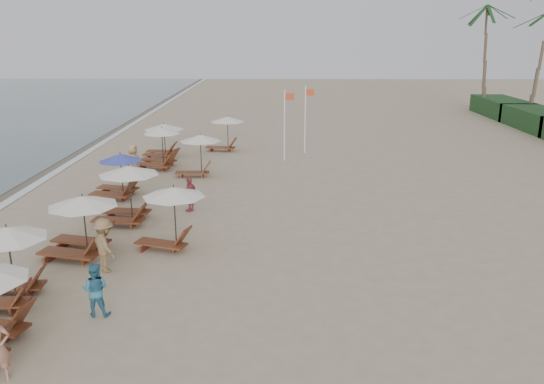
{
  "coord_description": "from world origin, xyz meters",
  "views": [
    {
      "loc": [
        1.13,
        -13.89,
        7.39
      ],
      "look_at": [
        0.91,
        6.96,
        1.3
      ],
      "focal_mm": 35.85,
      "sensor_mm": 36.0,
      "label": 1
    }
  ],
  "objects_px": {
    "lounger_station_1": "(4,266)",
    "lounger_station_4": "(116,177)",
    "lounger_station_6": "(162,138)",
    "inland_station_0": "(169,210)",
    "lounger_station_2": "(78,226)",
    "flag_pole_near": "(285,122)",
    "lounger_station_5": "(157,150)",
    "beachgoer_mid_a": "(95,290)",
    "lounger_station_3": "(124,194)",
    "inland_station_1": "(197,149)",
    "inland_station_2": "(225,129)",
    "beachgoer_mid_b": "(104,245)",
    "beachgoer_far_b": "(133,162)",
    "beachgoer_far_a": "(190,194)"
  },
  "relations": [
    {
      "from": "lounger_station_1",
      "to": "lounger_station_4",
      "type": "xyz_separation_m",
      "value": [
        0.15,
        10.51,
        -0.18
      ]
    },
    {
      "from": "lounger_station_6",
      "to": "inland_station_0",
      "type": "bearing_deg",
      "value": -77.39
    },
    {
      "from": "lounger_station_2",
      "to": "flag_pole_near",
      "type": "distance_m",
      "value": 16.52
    },
    {
      "from": "lounger_station_5",
      "to": "beachgoer_mid_a",
      "type": "xyz_separation_m",
      "value": [
        1.95,
        -17.03,
        -0.24
      ]
    },
    {
      "from": "lounger_station_1",
      "to": "lounger_station_2",
      "type": "xyz_separation_m",
      "value": [
        0.82,
        3.53,
        -0.08
      ]
    },
    {
      "from": "lounger_station_4",
      "to": "inland_station_0",
      "type": "distance_m",
      "value": 7.36
    },
    {
      "from": "lounger_station_3",
      "to": "inland_station_1",
      "type": "relative_size",
      "value": 1.07
    },
    {
      "from": "lounger_station_3",
      "to": "lounger_station_2",
      "type": "bearing_deg",
      "value": -101.64
    },
    {
      "from": "lounger_station_3",
      "to": "inland_station_0",
      "type": "xyz_separation_m",
      "value": [
        2.33,
        -2.77,
        0.25
      ]
    },
    {
      "from": "lounger_station_6",
      "to": "inland_station_1",
      "type": "height_order",
      "value": "inland_station_1"
    },
    {
      "from": "inland_station_0",
      "to": "inland_station_1",
      "type": "height_order",
      "value": "same"
    },
    {
      "from": "inland_station_2",
      "to": "beachgoer_mid_b",
      "type": "bearing_deg",
      "value": -96.22
    },
    {
      "from": "lounger_station_6",
      "to": "inland_station_2",
      "type": "distance_m",
      "value": 4.19
    },
    {
      "from": "inland_station_1",
      "to": "beachgoer_mid_b",
      "type": "distance_m",
      "value": 12.38
    },
    {
      "from": "lounger_station_5",
      "to": "flag_pole_near",
      "type": "relative_size",
      "value": 0.64
    },
    {
      "from": "lounger_station_1",
      "to": "lounger_station_2",
      "type": "distance_m",
      "value": 3.62
    },
    {
      "from": "lounger_station_6",
      "to": "inland_station_0",
      "type": "distance_m",
      "value": 15.41
    },
    {
      "from": "lounger_station_4",
      "to": "beachgoer_mid_a",
      "type": "bearing_deg",
      "value": -76.78
    },
    {
      "from": "lounger_station_2",
      "to": "lounger_station_1",
      "type": "bearing_deg",
      "value": -103.12
    },
    {
      "from": "inland_station_1",
      "to": "beachgoer_far_b",
      "type": "relative_size",
      "value": 1.36
    },
    {
      "from": "beachgoer_mid_b",
      "to": "beachgoer_far_b",
      "type": "height_order",
      "value": "beachgoer_far_b"
    },
    {
      "from": "lounger_station_3",
      "to": "beachgoer_far_a",
      "type": "distance_m",
      "value": 2.83
    },
    {
      "from": "inland_station_2",
      "to": "lounger_station_4",
      "type": "bearing_deg",
      "value": -111.14
    },
    {
      "from": "lounger_station_5",
      "to": "lounger_station_4",
      "type": "bearing_deg",
      "value": -96.75
    },
    {
      "from": "lounger_station_5",
      "to": "lounger_station_6",
      "type": "height_order",
      "value": "lounger_station_5"
    },
    {
      "from": "lounger_station_4",
      "to": "beachgoer_mid_a",
      "type": "height_order",
      "value": "lounger_station_4"
    },
    {
      "from": "inland_station_2",
      "to": "beachgoer_mid_a",
      "type": "distance_m",
      "value": 21.83
    },
    {
      "from": "beachgoer_mid_b",
      "to": "flag_pole_near",
      "type": "distance_m",
      "value": 17.28
    },
    {
      "from": "lounger_station_3",
      "to": "lounger_station_5",
      "type": "height_order",
      "value": "lounger_station_3"
    },
    {
      "from": "beachgoer_far_a",
      "to": "inland_station_2",
      "type": "bearing_deg",
      "value": -157.92
    },
    {
      "from": "lounger_station_3",
      "to": "inland_station_2",
      "type": "bearing_deg",
      "value": 79.16
    },
    {
      "from": "lounger_station_6",
      "to": "flag_pole_near",
      "type": "height_order",
      "value": "flag_pole_near"
    },
    {
      "from": "lounger_station_4",
      "to": "inland_station_2",
      "type": "height_order",
      "value": "inland_station_2"
    },
    {
      "from": "lounger_station_6",
      "to": "beachgoer_far_a",
      "type": "relative_size",
      "value": 1.7
    },
    {
      "from": "inland_station_0",
      "to": "beachgoer_mid_a",
      "type": "distance_m",
      "value": 5.03
    },
    {
      "from": "lounger_station_3",
      "to": "lounger_station_6",
      "type": "bearing_deg",
      "value": 94.8
    },
    {
      "from": "lounger_station_1",
      "to": "lounger_station_2",
      "type": "height_order",
      "value": "lounger_station_1"
    },
    {
      "from": "beachgoer_far_a",
      "to": "lounger_station_6",
      "type": "bearing_deg",
      "value": -138.97
    },
    {
      "from": "inland_station_2",
      "to": "flag_pole_near",
      "type": "distance_m",
      "value": 4.89
    },
    {
      "from": "lounger_station_2",
      "to": "inland_station_2",
      "type": "xyz_separation_m",
      "value": [
        3.41,
        17.54,
        0.36
      ]
    },
    {
      "from": "lounger_station_6",
      "to": "lounger_station_5",
      "type": "bearing_deg",
      "value": -83.2
    },
    {
      "from": "inland_station_1",
      "to": "beachgoer_mid_b",
      "type": "bearing_deg",
      "value": -95.74
    },
    {
      "from": "lounger_station_6",
      "to": "flag_pole_near",
      "type": "distance_m",
      "value": 7.79
    },
    {
      "from": "lounger_station_1",
      "to": "flag_pole_near",
      "type": "bearing_deg",
      "value": 66.01
    },
    {
      "from": "beachgoer_mid_b",
      "to": "inland_station_0",
      "type": "bearing_deg",
      "value": -82.16
    },
    {
      "from": "beachgoer_mid_a",
      "to": "beachgoer_mid_b",
      "type": "bearing_deg",
      "value": -76.06
    },
    {
      "from": "beachgoer_far_b",
      "to": "lounger_station_6",
      "type": "bearing_deg",
      "value": 3.27
    },
    {
      "from": "lounger_station_5",
      "to": "inland_station_2",
      "type": "height_order",
      "value": "lounger_station_5"
    },
    {
      "from": "beachgoer_far_b",
      "to": "lounger_station_3",
      "type": "bearing_deg",
      "value": -161.05
    },
    {
      "from": "inland_station_2",
      "to": "lounger_station_2",
      "type": "bearing_deg",
      "value": -101.0
    }
  ]
}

